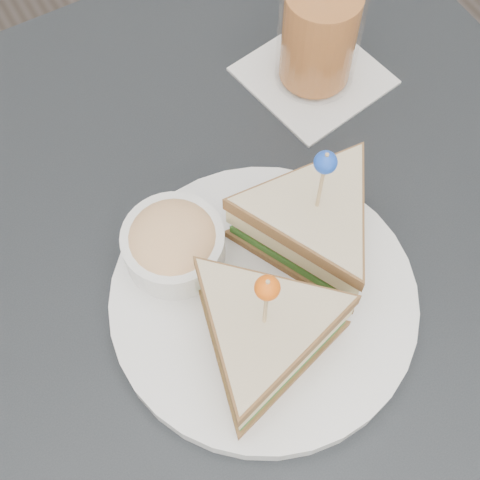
# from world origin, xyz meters

# --- Properties ---
(ground_plane) EXTENTS (3.50, 3.50, 0.00)m
(ground_plane) POSITION_xyz_m (0.00, 0.00, 0.00)
(ground_plane) COLOR #3F3833
(table) EXTENTS (0.80, 0.80, 0.75)m
(table) POSITION_xyz_m (0.00, 0.00, 0.67)
(table) COLOR black
(table) RESTS_ON ground
(plate_meal) EXTENTS (0.33, 0.33, 0.16)m
(plate_meal) POSITION_xyz_m (0.02, -0.03, 0.79)
(plate_meal) COLOR white
(plate_meal) RESTS_ON table
(drink_set) EXTENTS (0.15, 0.15, 0.17)m
(drink_set) POSITION_xyz_m (0.19, 0.17, 0.83)
(drink_set) COLOR white
(drink_set) RESTS_ON table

